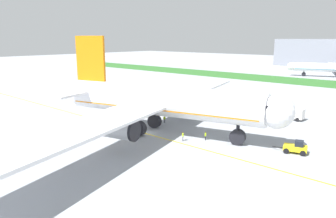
{
  "coord_description": "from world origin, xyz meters",
  "views": [
    {
      "loc": [
        44.4,
        -43.53,
        18.72
      ],
      "look_at": [
        0.48,
        5.54,
        4.16
      ],
      "focal_mm": 34.46,
      "sensor_mm": 36.0,
      "label": 1
    }
  ],
  "objects": [
    {
      "name": "ground_crew_wingwalker_port",
      "position": [
        -3.08,
        8.33,
        0.98
      ],
      "size": [
        0.51,
        0.4,
        1.6
      ],
      "color": "black",
      "rests_on": "ground"
    },
    {
      "name": "ground_crew_wingwalker_starboard",
      "position": [
        11.15,
        4.13,
        0.99
      ],
      "size": [
        0.42,
        0.52,
        1.64
      ],
      "color": "black",
      "rests_on": "ground"
    },
    {
      "name": "grass_median_strip",
      "position": [
        0.0,
        100.49,
        0.05
      ],
      "size": [
        320.0,
        24.0,
        0.1
      ],
      "primitive_type": "cube",
      "color": "#2D6628",
      "rests_on": "ground"
    },
    {
      "name": "service_truck_baggage_loader",
      "position": [
        17.35,
        30.37,
        1.52
      ],
      "size": [
        4.97,
        2.5,
        2.76
      ],
      "color": "white",
      "rests_on": "ground"
    },
    {
      "name": "airliner_foreground",
      "position": [
        1.41,
        1.59,
        6.5
      ],
      "size": [
        50.0,
        78.64,
        19.17
      ],
      "color": "white",
      "rests_on": "ground"
    },
    {
      "name": "ground_crew_marshaller_front",
      "position": [
        8.28,
        0.97,
        1.04
      ],
      "size": [
        0.48,
        0.51,
        1.71
      ],
      "color": "black",
      "rests_on": "ground"
    },
    {
      "name": "apron_taxi_line",
      "position": [
        0.0,
        -0.37,
        0.0
      ],
      "size": [
        280.0,
        0.36,
        0.01
      ],
      "primitive_type": "cube",
      "color": "yellow",
      "rests_on": "ground"
    },
    {
      "name": "ground_plane",
      "position": [
        0.0,
        0.0,
        0.0
      ],
      "size": [
        600.0,
        600.0,
        0.0
      ],
      "primitive_type": "plane",
      "color": "#9399A0",
      "rests_on": "ground"
    },
    {
      "name": "pushback_tug",
      "position": [
        26.4,
        8.39,
        0.99
      ],
      "size": [
        5.55,
        3.1,
        2.2
      ],
      "color": "yellow",
      "rests_on": "ground"
    }
  ]
}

